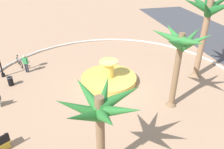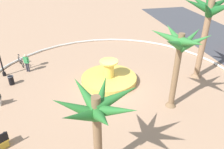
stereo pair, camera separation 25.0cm
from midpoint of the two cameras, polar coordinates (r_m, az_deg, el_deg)
ground_plane at (r=16.92m, az=0.77°, el=-3.41°), size 80.00×80.00×0.00m
plaza_curb at (r=16.86m, az=0.77°, el=-3.13°), size 20.49×20.49×0.20m
fountain at (r=17.55m, az=-0.37°, el=-1.02°), size 4.35×4.35×1.82m
palm_tree_near_fountain at (r=9.09m, az=-3.10°, el=-9.85°), size 3.66×3.71×4.47m
palm_tree_by_curb at (r=13.65m, az=17.51°, el=6.24°), size 3.71×3.41×5.33m
palm_tree_mid_plaza at (r=17.99m, az=23.91°, el=13.25°), size 4.00×4.07×6.43m
trash_bin at (r=18.78m, az=-24.13°, el=-1.30°), size 0.46×0.46×0.73m
bicycle_red_frame at (r=21.59m, az=-22.06°, el=3.10°), size 1.61×0.74×0.94m
person_cyclist_helmet at (r=20.03m, az=-20.76°, el=3.00°), size 0.33×0.48×1.62m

